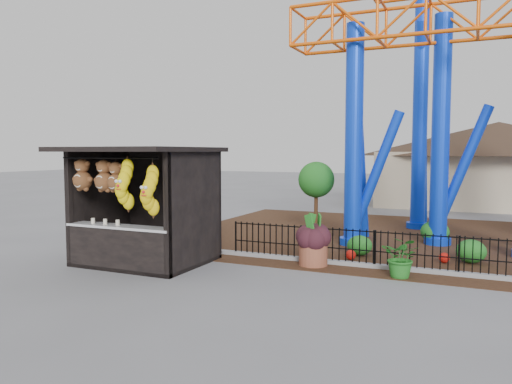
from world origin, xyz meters
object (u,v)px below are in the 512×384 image
at_px(potted_plant, 402,257).
at_px(terracotta_planter, 313,253).
at_px(roller_coaster, 482,45).
at_px(prize_booth, 139,207).

bearing_deg(potted_plant, terracotta_planter, -178.42).
relative_size(roller_coaster, terracotta_planter, 14.68).
xyz_separation_m(roller_coaster, potted_plant, (-1.54, -5.93, -5.94)).
height_order(roller_coaster, terracotta_planter, roller_coaster).
bearing_deg(prize_booth, terracotta_planter, 22.56).
bearing_deg(roller_coaster, terracotta_planter, -124.75).
xyz_separation_m(prize_booth, terracotta_planter, (4.24, 1.76, -1.22)).
relative_size(terracotta_planter, potted_plant, 0.75).
height_order(prize_booth, roller_coaster, roller_coaster).
bearing_deg(terracotta_planter, prize_booth, -157.44).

